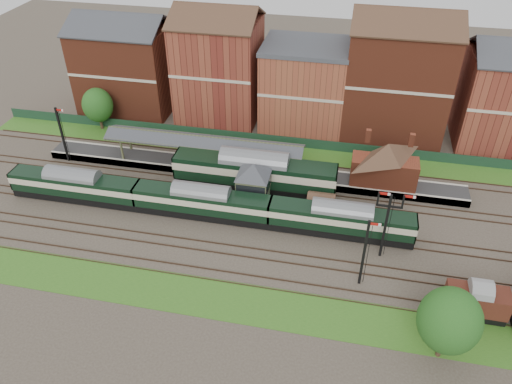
% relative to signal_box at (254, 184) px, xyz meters
% --- Properties ---
extents(ground, '(160.00, 160.00, 0.00)m').
position_rel_signal_box_xyz_m(ground, '(3.00, -3.25, -3.19)').
color(ground, '#473D33').
rests_on(ground, ground).
extents(grass_back, '(90.00, 4.50, 0.06)m').
position_rel_signal_box_xyz_m(grass_back, '(3.00, 12.75, -3.16)').
color(grass_back, '#2D6619').
rests_on(grass_back, ground).
extents(grass_front, '(90.00, 5.00, 0.06)m').
position_rel_signal_box_xyz_m(grass_front, '(3.00, -15.25, -3.16)').
color(grass_front, '#2D6619').
rests_on(grass_front, ground).
extents(fence, '(90.00, 0.12, 1.50)m').
position_rel_signal_box_xyz_m(fence, '(3.00, 14.75, -2.44)').
color(fence, '#193823').
rests_on(fence, ground).
extents(platform, '(55.00, 3.40, 1.00)m').
position_rel_signal_box_xyz_m(platform, '(-2.00, 6.50, -2.69)').
color(platform, '#2D2D2D').
rests_on(platform, ground).
extents(signal_box, '(5.40, 5.40, 6.00)m').
position_rel_signal_box_xyz_m(signal_box, '(0.00, 0.00, 0.00)').
color(signal_box, '#566C4D').
rests_on(signal_box, ground).
extents(brick_hut, '(3.20, 2.64, 2.94)m').
position_rel_signal_box_xyz_m(brick_hut, '(8.00, 0.00, -2.00)').
color(brick_hut, maroon).
rests_on(brick_hut, ground).
extents(station_building, '(8.10, 8.10, 5.90)m').
position_rel_signal_box_xyz_m(station_building, '(15.00, 6.50, 0.76)').
color(station_building, brown).
rests_on(station_building, platform).
extents(canopy, '(26.00, 3.89, 4.08)m').
position_rel_signal_box_xyz_m(canopy, '(-8.00, 6.50, 1.39)').
color(canopy, '#464E30').
rests_on(canopy, platform).
extents(semaphore_bracket, '(3.60, 0.25, 8.18)m').
position_rel_signal_box_xyz_m(semaphore_bracket, '(15.04, -5.75, 1.44)').
color(semaphore_bracket, black).
rests_on(semaphore_bracket, ground).
extents(semaphore_platform_end, '(1.23, 0.25, 8.00)m').
position_rel_signal_box_xyz_m(semaphore_platform_end, '(-26.98, 4.75, 0.96)').
color(semaphore_platform_end, black).
rests_on(semaphore_platform_end, ground).
extents(semaphore_siding, '(1.23, 0.25, 8.00)m').
position_rel_signal_box_xyz_m(semaphore_siding, '(13.02, -10.25, 0.96)').
color(semaphore_siding, black).
rests_on(semaphore_siding, ground).
extents(town_backdrop, '(69.00, 10.00, 16.00)m').
position_rel_signal_box_xyz_m(town_backdrop, '(2.82, 21.75, 3.81)').
color(town_backdrop, brown).
rests_on(town_backdrop, ground).
extents(dmu_train, '(47.81, 2.52, 3.67)m').
position_rel_signal_box_xyz_m(dmu_train, '(-5.38, -3.25, -1.02)').
color(dmu_train, black).
rests_on(dmu_train, ground).
extents(platform_railcar, '(20.16, 3.17, 4.64)m').
position_rel_signal_box_xyz_m(platform_railcar, '(-0.57, 3.25, -0.49)').
color(platform_railcar, black).
rests_on(platform_railcar, ground).
extents(goods_van_b, '(5.48, 2.38, 3.33)m').
position_rel_signal_box_xyz_m(goods_van_b, '(23.48, -12.25, -1.28)').
color(goods_van_b, black).
rests_on(goods_van_b, ground).
extents(tree_far, '(5.17, 5.17, 7.54)m').
position_rel_signal_box_xyz_m(tree_far, '(20.00, -17.51, 1.37)').
color(tree_far, '#382619').
rests_on(tree_far, ground).
extents(tree_back, '(4.47, 4.47, 6.53)m').
position_rel_signal_box_xyz_m(tree_back, '(-26.52, 14.03, 0.76)').
color(tree_back, '#382619').
rests_on(tree_back, ground).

